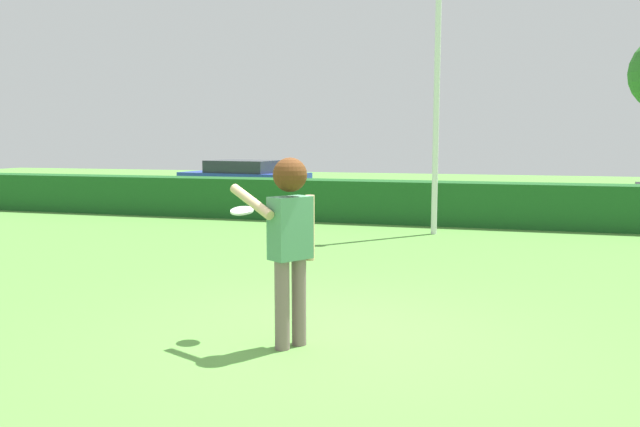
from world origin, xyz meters
name	(u,v)px	position (x,y,z in m)	size (l,w,h in m)	color
ground_plane	(326,339)	(0.00, 0.00, 0.00)	(60.00, 60.00, 0.00)	#57923D
person	(290,229)	(-0.27, -0.30, 1.12)	(0.84, 0.49, 1.78)	#795F60
frisbee	(242,211)	(-0.85, -0.05, 1.24)	(0.23, 0.23, 0.07)	white
lamppost	(437,70)	(0.32, 7.21, 3.32)	(0.24, 0.24, 6.00)	silver
hedge_row	(427,203)	(0.00, 8.76, 0.49)	(27.30, 0.90, 0.98)	#1B5420
parked_car_blue	(244,177)	(-6.53, 13.49, 0.69)	(4.42, 2.38, 1.25)	#263FA5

